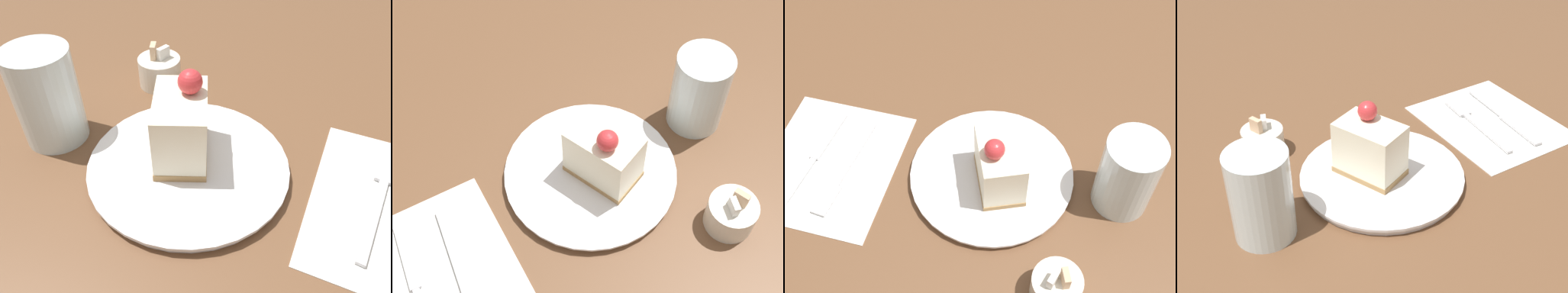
# 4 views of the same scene
# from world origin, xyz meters

# --- Properties ---
(ground_plane) EXTENTS (4.00, 4.00, 0.00)m
(ground_plane) POSITION_xyz_m (0.00, 0.00, 0.00)
(ground_plane) COLOR brown
(plate) EXTENTS (0.24, 0.24, 0.01)m
(plate) POSITION_xyz_m (0.02, -0.04, 0.01)
(plate) COLOR white
(plate) RESTS_ON ground_plane
(cake_slice) EXTENTS (0.09, 0.11, 0.11)m
(cake_slice) POSITION_xyz_m (0.01, -0.03, 0.06)
(cake_slice) COLOR #AD8451
(cake_slice) RESTS_ON plate
(napkin) EXTENTS (0.21, 0.25, 0.00)m
(napkin) POSITION_xyz_m (0.27, -0.02, 0.00)
(napkin) COLOR white
(napkin) RESTS_ON ground_plane
(fork) EXTENTS (0.05, 0.18, 0.00)m
(fork) POSITION_xyz_m (0.24, -0.00, 0.01)
(fork) COLOR silver
(fork) RESTS_ON napkin
(knife) EXTENTS (0.04, 0.19, 0.00)m
(knife) POSITION_xyz_m (0.29, -0.04, 0.01)
(knife) COLOR silver
(knife) RESTS_ON napkin
(sugar_bowl) EXTENTS (0.06, 0.06, 0.07)m
(sugar_bowl) POSITION_xyz_m (-0.09, 0.13, 0.02)
(sugar_bowl) COLOR silver
(sugar_bowl) RESTS_ON ground_plane
(drinking_glass) EXTENTS (0.08, 0.08, 0.13)m
(drinking_glass) POSITION_xyz_m (-0.16, -0.04, 0.06)
(drinking_glass) COLOR silver
(drinking_glass) RESTS_ON ground_plane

